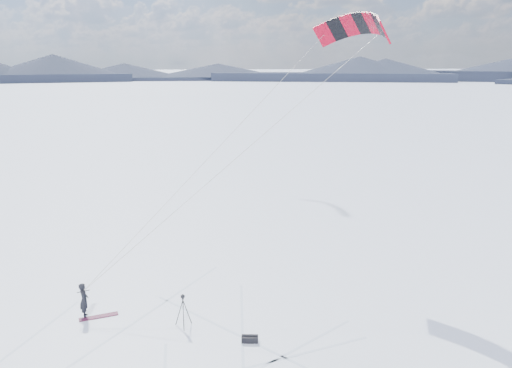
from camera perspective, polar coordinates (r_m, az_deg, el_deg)
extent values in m
plane|color=white|center=(20.96, -12.34, -18.40)|extent=(1800.00, 1800.00, 0.00)
cube|color=black|center=(334.10, 24.13, 10.90)|extent=(145.33, 128.71, 3.57)
cone|color=black|center=(334.05, 24.16, 11.20)|extent=(89.94, 89.94, 8.00)
cube|color=black|center=(336.70, 7.48, 11.95)|extent=(156.07, 96.69, 3.57)
cone|color=black|center=(336.65, 7.49, 12.26)|extent=(82.96, 82.96, 8.00)
cube|color=black|center=(337.89, -9.13, 11.91)|extent=(152.94, 56.08, 3.57)
cone|color=black|center=(337.85, -9.15, 12.21)|extent=(68.60, 68.60, 8.00)
cube|color=black|center=(337.59, -25.65, 10.76)|extent=(156.25, 77.25, 3.57)
cone|color=black|center=(337.54, -25.69, 11.06)|extent=(76.64, 76.64, 8.00)
cube|color=#ADBDD4|center=(21.55, -16.84, -17.72)|extent=(6.45, 7.79, 0.01)
cube|color=#ADBDD4|center=(23.47, -12.21, -14.66)|extent=(11.66, 3.07, 0.01)
cube|color=#ADBDD4|center=(20.78, -2.11, -18.34)|extent=(6.52, 4.83, 0.01)
cube|color=#ADBDD4|center=(23.04, 1.06, -14.89)|extent=(8.85, 4.87, 0.01)
imported|color=black|center=(24.27, -18.91, -14.13)|extent=(0.48, 0.64, 1.60)
cube|color=maroon|center=(24.03, -17.54, -14.25)|extent=(1.70, 0.58, 0.04)
cylinder|color=black|center=(22.31, -7.86, -14.26)|extent=(0.39, 0.21, 1.24)
cylinder|color=black|center=(22.31, -8.76, -14.30)|extent=(0.37, 0.26, 1.24)
cylinder|color=black|center=(22.05, -8.29, -14.64)|extent=(0.06, 0.42, 1.24)
cylinder|color=black|center=(22.03, -8.34, -13.41)|extent=(0.04, 0.04, 0.38)
cube|color=black|center=(21.92, -8.36, -12.83)|extent=(0.10, 0.10, 0.05)
cube|color=black|center=(21.87, -8.37, -12.60)|extent=(0.17, 0.15, 0.11)
cylinder|color=black|center=(21.96, -8.40, -12.49)|extent=(0.08, 0.11, 0.08)
cube|color=black|center=(21.18, -0.71, -17.29)|extent=(0.73, 0.48, 0.25)
cylinder|color=black|center=(21.10, -0.71, -16.96)|extent=(0.64, 0.23, 0.08)
cube|color=#B5041D|center=(26.57, 14.38, 16.71)|extent=(1.05, 1.06, 1.42)
cube|color=black|center=(27.33, 13.88, 17.20)|extent=(0.89, 1.10, 1.33)
cube|color=#B5041D|center=(28.07, 13.05, 17.48)|extent=(0.96, 1.10, 1.22)
cube|color=black|center=(28.75, 11.96, 17.55)|extent=(1.10, 1.10, 1.10)
cube|color=#B5041D|center=(29.33, 10.67, 17.41)|extent=(1.23, 1.05, 1.22)
cube|color=black|center=(29.79, 9.28, 17.08)|extent=(1.34, 0.96, 1.33)
cube|color=#B5041D|center=(30.10, 7.84, 16.58)|extent=(1.42, 0.83, 1.42)
cylinder|color=gray|center=(23.37, -1.61, 3.56)|extent=(14.85, 2.27, 11.41)
cylinder|color=gray|center=(25.42, -4.18, 4.34)|extent=(13.43, 6.74, 11.41)
cylinder|color=black|center=(23.74, -19.14, -11.51)|extent=(0.53, 0.20, 0.03)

